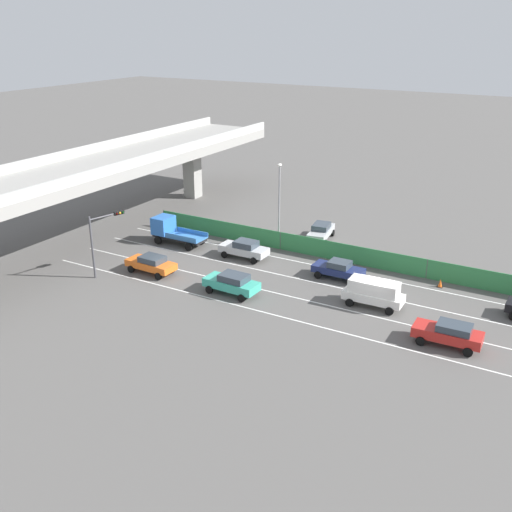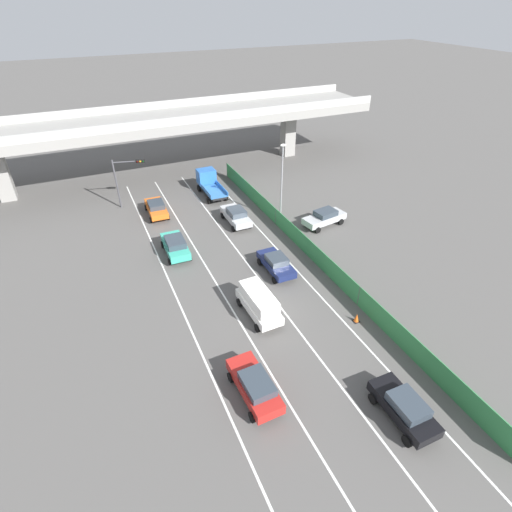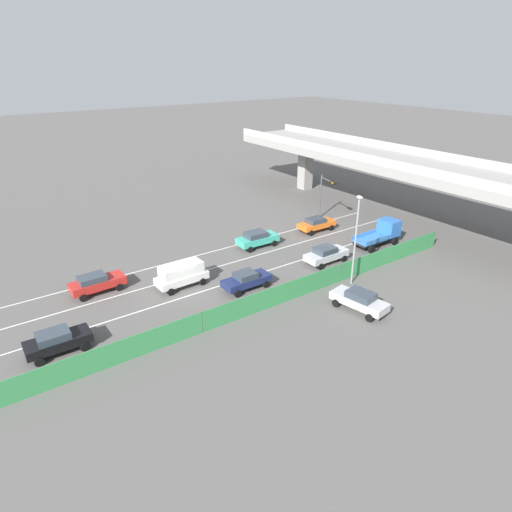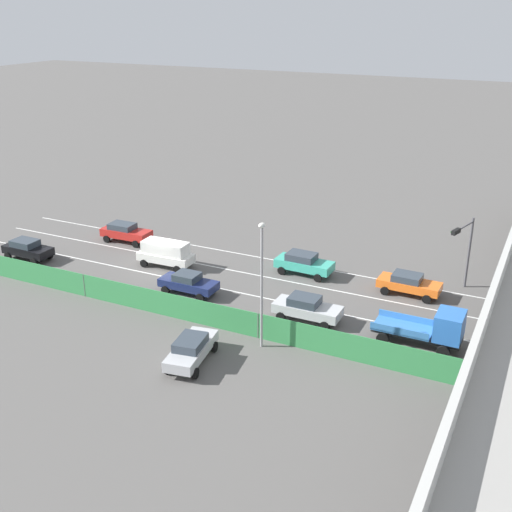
# 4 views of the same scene
# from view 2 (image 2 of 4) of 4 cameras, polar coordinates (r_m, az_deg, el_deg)

# --- Properties ---
(ground_plane) EXTENTS (300.00, 300.00, 0.00)m
(ground_plane) POSITION_cam_2_polar(r_m,az_deg,el_deg) (30.37, 0.73, -8.37)
(ground_plane) COLOR #565451
(lane_line_left_edge) EXTENTS (0.14, 46.09, 0.01)m
(lane_line_left_edge) POSITION_cam_2_polar(r_m,az_deg,el_deg) (32.87, -11.37, -5.34)
(lane_line_left_edge) COLOR silver
(lane_line_left_edge) RESTS_ON ground
(lane_line_mid_left) EXTENTS (0.14, 46.09, 0.01)m
(lane_line_mid_left) POSITION_cam_2_polar(r_m,az_deg,el_deg) (33.52, -5.63, -3.88)
(lane_line_mid_left) COLOR silver
(lane_line_mid_left) RESTS_ON ground
(lane_line_mid_right) EXTENTS (0.14, 46.09, 0.01)m
(lane_line_mid_right) POSITION_cam_2_polar(r_m,az_deg,el_deg) (34.50, -0.17, -2.45)
(lane_line_mid_right) COLOR silver
(lane_line_mid_right) RESTS_ON ground
(lane_line_right_edge) EXTENTS (0.14, 46.09, 0.01)m
(lane_line_right_edge) POSITION_cam_2_polar(r_m,az_deg,el_deg) (35.80, 4.92, -1.09)
(lane_line_right_edge) COLOR silver
(lane_line_right_edge) RESTS_ON ground
(elevated_overpass) EXTENTS (56.77, 8.81, 8.18)m
(elevated_overpass) POSITION_cam_2_polar(r_m,az_deg,el_deg) (53.22, -13.68, 17.78)
(elevated_overpass) COLOR gray
(elevated_overpass) RESTS_ON ground
(green_fence) EXTENTS (0.10, 42.19, 1.74)m
(green_fence) POSITION_cam_2_polar(r_m,az_deg,el_deg) (36.22, 7.82, 0.80)
(green_fence) COLOR #338447
(green_fence) RESTS_ON ground
(car_sedan_red) EXTENTS (2.07, 4.59, 1.68)m
(car_sedan_red) POSITION_cam_2_polar(r_m,az_deg,el_deg) (24.79, -0.17, -17.81)
(car_sedan_red) COLOR red
(car_sedan_red) RESTS_ON ground
(car_van_white) EXTENTS (2.11, 4.63, 2.12)m
(car_van_white) POSITION_cam_2_polar(r_m,az_deg,el_deg) (29.64, 0.41, -6.53)
(car_van_white) COLOR silver
(car_van_white) RESTS_ON ground
(car_sedan_silver) EXTENTS (2.03, 4.58, 1.69)m
(car_sedan_silver) POSITION_cam_2_polar(r_m,az_deg,el_deg) (41.57, -2.86, 5.77)
(car_sedan_silver) COLOR #B7BABC
(car_sedan_silver) RESTS_ON ground
(car_taxi_orange) EXTENTS (2.09, 4.55, 1.58)m
(car_taxi_orange) POSITION_cam_2_polar(r_m,az_deg,el_deg) (44.43, -13.93, 6.65)
(car_taxi_orange) COLOR orange
(car_taxi_orange) RESTS_ON ground
(car_sedan_black) EXTENTS (1.99, 4.28, 1.66)m
(car_sedan_black) POSITION_cam_2_polar(r_m,az_deg,el_deg) (25.28, 20.26, -19.46)
(car_sedan_black) COLOR black
(car_sedan_black) RESTS_ON ground
(car_taxi_teal) EXTENTS (2.13, 4.57, 1.71)m
(car_taxi_teal) POSITION_cam_2_polar(r_m,az_deg,el_deg) (37.17, -11.35, 1.49)
(car_taxi_teal) COLOR teal
(car_taxi_teal) RESTS_ON ground
(car_sedan_navy) EXTENTS (1.95, 4.35, 1.59)m
(car_sedan_navy) POSITION_cam_2_polar(r_m,az_deg,el_deg) (34.24, 2.87, -1.03)
(car_sedan_navy) COLOR navy
(car_sedan_navy) RESTS_ON ground
(flatbed_truck_blue) EXTENTS (2.32, 5.44, 2.54)m
(flatbed_truck_blue) POSITION_cam_2_polar(r_m,az_deg,el_deg) (48.57, -6.70, 10.34)
(flatbed_truck_blue) COLOR black
(flatbed_truck_blue) RESTS_ON ground
(parked_wagon_silver) EXTENTS (4.81, 2.54, 1.65)m
(parked_wagon_silver) POSITION_cam_2_polar(r_m,az_deg,el_deg) (41.76, 9.68, 5.43)
(parked_wagon_silver) COLOR #B2B5B7
(parked_wagon_silver) RESTS_ON ground
(traffic_light) EXTENTS (3.35, 1.14, 5.48)m
(traffic_light) POSITION_cam_2_polar(r_m,az_deg,el_deg) (45.92, -17.92, 11.02)
(traffic_light) COLOR #47474C
(traffic_light) RESTS_ON ground
(street_lamp) EXTENTS (0.60, 0.36, 8.11)m
(street_lamp) POSITION_cam_2_polar(r_m,az_deg,el_deg) (40.65, 3.68, 11.18)
(street_lamp) COLOR gray
(street_lamp) RESTS_ON ground
(traffic_cone) EXTENTS (0.47, 0.47, 0.69)m
(traffic_cone) POSITION_cam_2_polar(r_m,az_deg,el_deg) (30.56, 14.04, -8.50)
(traffic_cone) COLOR orange
(traffic_cone) RESTS_ON ground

